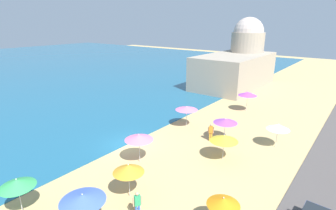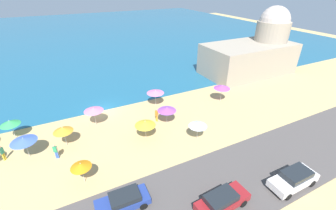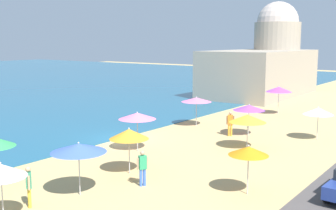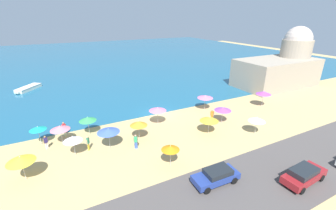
{
  "view_description": "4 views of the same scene",
  "coord_description": "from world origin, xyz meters",
  "px_view_note": "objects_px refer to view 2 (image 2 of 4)",
  "views": [
    {
      "loc": [
        -15.43,
        -16.98,
        11.21
      ],
      "look_at": [
        7.13,
        0.63,
        2.06
      ],
      "focal_mm": 28.0,
      "sensor_mm": 36.0,
      "label": 1
    },
    {
      "loc": [
        -4.0,
        -28.32,
        16.03
      ],
      "look_at": [
        7.52,
        -5.31,
        1.66
      ],
      "focal_mm": 24.0,
      "sensor_mm": 36.0,
      "label": 2
    },
    {
      "loc": [
        -21.11,
        -20.07,
        6.89
      ],
      "look_at": [
        7.96,
        1.52,
        1.32
      ],
      "focal_mm": 45.0,
      "sensor_mm": 36.0,
      "label": 3
    },
    {
      "loc": [
        -13.1,
        -28.6,
        13.98
      ],
      "look_at": [
        0.58,
        -2.06,
        2.07
      ],
      "focal_mm": 24.0,
      "sensor_mm": 36.0,
      "label": 4
    }
  ],
  "objects_px": {
    "bather_2": "(2,152)",
    "beach_umbrella_13": "(222,87)",
    "beach_umbrella_11": "(10,123)",
    "bather_3": "(56,151)",
    "beach_umbrella_4": "(198,124)",
    "parked_car_1": "(123,201)",
    "parked_car_2": "(222,201)",
    "harbor_fortress": "(256,51)",
    "bather_4": "(157,114)",
    "beach_umbrella_9": "(81,165)",
    "beach_umbrella_12": "(23,140)",
    "beach_umbrella_3": "(167,109)",
    "beach_umbrella_2": "(155,92)",
    "parked_car_0": "(294,179)",
    "beach_umbrella_10": "(63,129)",
    "beach_umbrella_5": "(145,123)",
    "beach_umbrella_7": "(94,109)"
  },
  "relations": [
    {
      "from": "bather_2",
      "to": "beach_umbrella_13",
      "type": "bearing_deg",
      "value": 0.77
    },
    {
      "from": "beach_umbrella_11",
      "to": "bather_3",
      "type": "distance_m",
      "value": 7.19
    },
    {
      "from": "beach_umbrella_4",
      "to": "parked_car_1",
      "type": "bearing_deg",
      "value": -154.14
    },
    {
      "from": "parked_car_2",
      "to": "beach_umbrella_4",
      "type": "bearing_deg",
      "value": 69.36
    },
    {
      "from": "parked_car_2",
      "to": "harbor_fortress",
      "type": "xyz_separation_m",
      "value": [
        25.24,
        21.98,
        3.2
      ]
    },
    {
      "from": "bather_2",
      "to": "bather_4",
      "type": "xyz_separation_m",
      "value": [
        16.74,
        -0.38,
        0.03
      ]
    },
    {
      "from": "beach_umbrella_4",
      "to": "parked_car_2",
      "type": "height_order",
      "value": "beach_umbrella_4"
    },
    {
      "from": "beach_umbrella_9",
      "to": "beach_umbrella_12",
      "type": "height_order",
      "value": "beach_umbrella_12"
    },
    {
      "from": "beach_umbrella_4",
      "to": "beach_umbrella_13",
      "type": "xyz_separation_m",
      "value": [
        8.23,
        6.2,
        0.33
      ]
    },
    {
      "from": "beach_umbrella_3",
      "to": "beach_umbrella_2",
      "type": "bearing_deg",
      "value": 82.72
    },
    {
      "from": "beach_umbrella_13",
      "to": "parked_car_0",
      "type": "distance_m",
      "value": 16.34
    },
    {
      "from": "beach_umbrella_3",
      "to": "beach_umbrella_13",
      "type": "xyz_separation_m",
      "value": [
        9.87,
        1.74,
        0.3
      ]
    },
    {
      "from": "beach_umbrella_13",
      "to": "beach_umbrella_12",
      "type": "bearing_deg",
      "value": -177.81
    },
    {
      "from": "bather_4",
      "to": "parked_car_1",
      "type": "xyz_separation_m",
      "value": [
        -7.51,
        -10.36,
        -0.23
      ]
    },
    {
      "from": "beach_umbrella_2",
      "to": "beach_umbrella_3",
      "type": "distance_m",
      "value": 4.99
    },
    {
      "from": "beach_umbrella_4",
      "to": "harbor_fortress",
      "type": "bearing_deg",
      "value": 31.54
    },
    {
      "from": "beach_umbrella_10",
      "to": "bather_4",
      "type": "bearing_deg",
      "value": -0.26
    },
    {
      "from": "beach_umbrella_5",
      "to": "beach_umbrella_12",
      "type": "height_order",
      "value": "beach_umbrella_12"
    },
    {
      "from": "bather_2",
      "to": "beach_umbrella_4",
      "type": "bearing_deg",
      "value": -16.75
    },
    {
      "from": "parked_car_1",
      "to": "parked_car_2",
      "type": "xyz_separation_m",
      "value": [
        6.96,
        -3.53,
        0.06
      ]
    },
    {
      "from": "beach_umbrella_7",
      "to": "beach_umbrella_4",
      "type": "bearing_deg",
      "value": -39.61
    },
    {
      "from": "beach_umbrella_4",
      "to": "bather_3",
      "type": "height_order",
      "value": "beach_umbrella_4"
    },
    {
      "from": "beach_umbrella_11",
      "to": "harbor_fortress",
      "type": "xyz_separation_m",
      "value": [
        40.75,
        4.06,
        1.91
      ]
    },
    {
      "from": "beach_umbrella_10",
      "to": "bather_4",
      "type": "height_order",
      "value": "beach_umbrella_10"
    },
    {
      "from": "bather_3",
      "to": "beach_umbrella_10",
      "type": "bearing_deg",
      "value": 59.47
    },
    {
      "from": "beach_umbrella_4",
      "to": "beach_umbrella_9",
      "type": "height_order",
      "value": "beach_umbrella_4"
    },
    {
      "from": "beach_umbrella_2",
      "to": "beach_umbrella_4",
      "type": "relative_size",
      "value": 1.04
    },
    {
      "from": "parked_car_0",
      "to": "parked_car_2",
      "type": "distance_m",
      "value": 7.1
    },
    {
      "from": "beach_umbrella_11",
      "to": "parked_car_1",
      "type": "height_order",
      "value": "beach_umbrella_11"
    },
    {
      "from": "parked_car_2",
      "to": "beach_umbrella_7",
      "type": "bearing_deg",
      "value": 111.82
    },
    {
      "from": "beach_umbrella_3",
      "to": "harbor_fortress",
      "type": "bearing_deg",
      "value": 20.95
    },
    {
      "from": "beach_umbrella_2",
      "to": "beach_umbrella_4",
      "type": "bearing_deg",
      "value": -83.88
    },
    {
      "from": "beach_umbrella_7",
      "to": "bather_3",
      "type": "relative_size",
      "value": 1.45
    },
    {
      "from": "parked_car_0",
      "to": "harbor_fortress",
      "type": "xyz_separation_m",
      "value": [
        18.22,
        23.02,
        3.17
      ]
    },
    {
      "from": "beach_umbrella_3",
      "to": "beach_umbrella_4",
      "type": "height_order",
      "value": "beach_umbrella_4"
    },
    {
      "from": "parked_car_2",
      "to": "beach_umbrella_3",
      "type": "bearing_deg",
      "value": 83.2
    },
    {
      "from": "beach_umbrella_4",
      "to": "beach_umbrella_7",
      "type": "xyz_separation_m",
      "value": [
        -9.81,
        8.12,
        0.21
      ]
    },
    {
      "from": "bather_2",
      "to": "parked_car_1",
      "type": "height_order",
      "value": "bather_2"
    },
    {
      "from": "bather_4",
      "to": "beach_umbrella_13",
      "type": "bearing_deg",
      "value": 3.99
    },
    {
      "from": "bather_2",
      "to": "beach_umbrella_11",
      "type": "bearing_deg",
      "value": 79.5
    },
    {
      "from": "beach_umbrella_10",
      "to": "bather_4",
      "type": "distance_m",
      "value": 10.94
    },
    {
      "from": "beach_umbrella_10",
      "to": "beach_umbrella_3",
      "type": "bearing_deg",
      "value": -4.95
    },
    {
      "from": "bather_4",
      "to": "beach_umbrella_7",
      "type": "bearing_deg",
      "value": 159.58
    },
    {
      "from": "beach_umbrella_7",
      "to": "beach_umbrella_11",
      "type": "xyz_separation_m",
      "value": [
        -8.88,
        1.37,
        -0.1
      ]
    },
    {
      "from": "beach_umbrella_13",
      "to": "harbor_fortress",
      "type": "distance_m",
      "value": 15.75
    },
    {
      "from": "beach_umbrella_3",
      "to": "beach_umbrella_12",
      "type": "relative_size",
      "value": 0.94
    },
    {
      "from": "beach_umbrella_9",
      "to": "bather_4",
      "type": "height_order",
      "value": "beach_umbrella_9"
    },
    {
      "from": "bather_2",
      "to": "bather_4",
      "type": "bearing_deg",
      "value": -1.32
    },
    {
      "from": "beach_umbrella_3",
      "to": "beach_umbrella_11",
      "type": "relative_size",
      "value": 0.95
    },
    {
      "from": "beach_umbrella_12",
      "to": "parked_car_2",
      "type": "relative_size",
      "value": 0.54
    }
  ]
}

